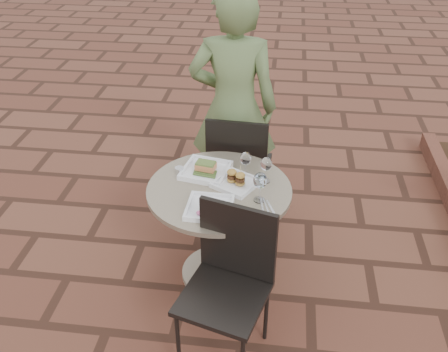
# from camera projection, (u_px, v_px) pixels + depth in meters

# --- Properties ---
(ground) EXTENTS (60.00, 60.00, 0.00)m
(ground) POSITION_uv_depth(u_px,v_px,m) (252.00, 253.00, 3.67)
(ground) COLOR brown
(ground) RESTS_ON ground
(cafe_table) EXTENTS (0.90, 0.90, 0.73)m
(cafe_table) POSITION_uv_depth(u_px,v_px,m) (219.00, 219.00, 3.22)
(cafe_table) COLOR gray
(cafe_table) RESTS_ON ground
(chair_far) EXTENTS (0.47, 0.47, 0.93)m
(chair_far) POSITION_uv_depth(u_px,v_px,m) (239.00, 162.00, 3.69)
(chair_far) COLOR black
(chair_far) RESTS_ON ground
(chair_near) EXTENTS (0.54, 0.54, 0.93)m
(chair_near) POSITION_uv_depth(u_px,v_px,m) (230.00, 273.00, 2.71)
(chair_near) COLOR black
(chair_near) RESTS_ON ground
(diner) EXTENTS (0.66, 0.45, 1.79)m
(diner) POSITION_uv_depth(u_px,v_px,m) (233.00, 108.00, 3.66)
(diner) COLOR #546A3A
(diner) RESTS_ON ground
(plate_salmon) EXTENTS (0.33, 0.33, 0.08)m
(plate_salmon) POSITION_uv_depth(u_px,v_px,m) (206.00, 170.00, 3.22)
(plate_salmon) COLOR white
(plate_salmon) RESTS_ON cafe_table
(plate_sliders) EXTENTS (0.33, 0.33, 0.16)m
(plate_sliders) POSITION_uv_depth(u_px,v_px,m) (236.00, 181.00, 3.09)
(plate_sliders) COLOR white
(plate_sliders) RESTS_ON cafe_table
(plate_tuna) EXTENTS (0.27, 0.27, 0.03)m
(plate_tuna) POSITION_uv_depth(u_px,v_px,m) (209.00, 208.00, 2.88)
(plate_tuna) COLOR white
(plate_tuna) RESTS_ON cafe_table
(wine_glass_right) EXTENTS (0.08, 0.08, 0.19)m
(wine_glass_right) POSITION_uv_depth(u_px,v_px,m) (260.00, 181.00, 2.90)
(wine_glass_right) COLOR white
(wine_glass_right) RESTS_ON cafe_table
(wine_glass_mid) EXTENTS (0.07, 0.07, 0.17)m
(wine_glass_mid) POSITION_uv_depth(u_px,v_px,m) (246.00, 159.00, 3.14)
(wine_glass_mid) COLOR white
(wine_glass_mid) RESTS_ON cafe_table
(wine_glass_far) EXTENTS (0.07, 0.07, 0.17)m
(wine_glass_far) POSITION_uv_depth(u_px,v_px,m) (266.00, 165.00, 3.08)
(wine_glass_far) COLOR white
(wine_glass_far) RESTS_ON cafe_table
(steel_ramekin) EXTENTS (0.06, 0.06, 0.04)m
(steel_ramekin) POSITION_uv_depth(u_px,v_px,m) (179.00, 170.00, 3.21)
(steel_ramekin) COLOR silver
(steel_ramekin) RESTS_ON cafe_table
(cutlery_set) EXTENTS (0.15, 0.23, 0.00)m
(cutlery_set) POSITION_uv_depth(u_px,v_px,m) (267.00, 208.00, 2.90)
(cutlery_set) COLOR silver
(cutlery_set) RESTS_ON cafe_table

